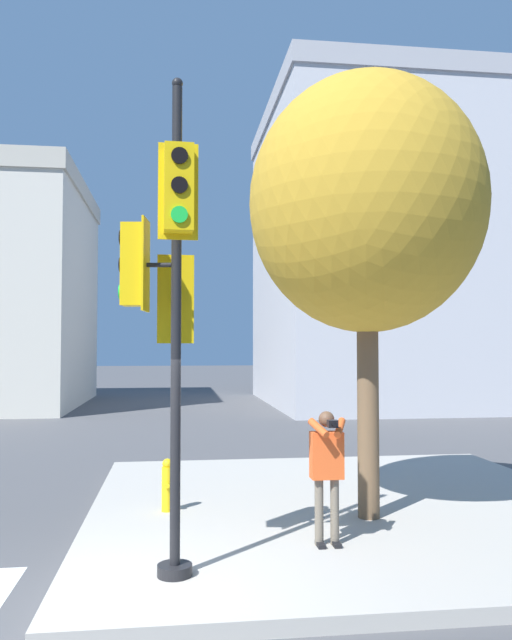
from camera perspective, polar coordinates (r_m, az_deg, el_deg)
ground_plane at (r=6.75m, az=-14.74°, el=-25.39°), size 160.00×160.00×0.00m
sidewalk_corner at (r=10.36m, az=8.51°, el=-16.67°), size 8.00×8.00×0.17m
traffic_signal_pole at (r=6.91m, az=-8.19°, el=3.36°), size 0.85×1.24×5.45m
person_photographer at (r=8.03m, az=6.50°, el=-13.01°), size 0.50×0.53×1.65m
street_tree at (r=9.47m, az=10.07°, el=10.31°), size 3.46×3.46×6.47m
fire_hydrant at (r=9.75m, az=-8.12°, el=-14.72°), size 0.16×0.22×0.78m
building_right at (r=29.94m, az=11.57°, el=5.85°), size 11.00×12.36×13.82m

